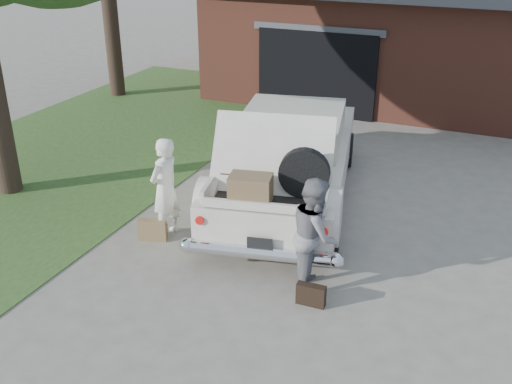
% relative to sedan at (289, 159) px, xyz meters
% --- Properties ---
extents(ground, '(90.00, 90.00, 0.00)m').
position_rel_sedan_xyz_m(ground, '(0.26, -2.68, -0.83)').
color(ground, gray).
rests_on(ground, ground).
extents(grass_strip, '(6.00, 16.00, 0.02)m').
position_rel_sedan_xyz_m(grass_strip, '(-5.24, 0.32, -0.82)').
color(grass_strip, '#2D4C1E').
rests_on(grass_strip, ground).
extents(house, '(12.80, 7.80, 3.30)m').
position_rel_sedan_xyz_m(house, '(1.24, 8.79, 0.84)').
color(house, brown).
rests_on(house, ground).
extents(sedan, '(3.32, 5.98, 2.14)m').
position_rel_sedan_xyz_m(sedan, '(0.00, 0.00, 0.00)').
color(sedan, silver).
rests_on(sedan, ground).
extents(woman_left, '(0.49, 0.67, 1.72)m').
position_rel_sedan_xyz_m(woman_left, '(-1.36, -2.07, 0.03)').
color(woman_left, white).
rests_on(woman_left, ground).
extents(woman_right, '(0.91, 1.00, 1.69)m').
position_rel_sedan_xyz_m(woman_right, '(1.35, -2.54, 0.01)').
color(woman_right, slate).
rests_on(woman_right, ground).
extents(suitcase_left, '(0.49, 0.28, 0.36)m').
position_rel_sedan_xyz_m(suitcase_left, '(-1.50, -2.31, -0.65)').
color(suitcase_left, olive).
rests_on(suitcase_left, ground).
extents(suitcase_right, '(0.41, 0.14, 0.31)m').
position_rel_sedan_xyz_m(suitcase_right, '(1.48, -2.99, -0.68)').
color(suitcase_right, black).
rests_on(suitcase_right, ground).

